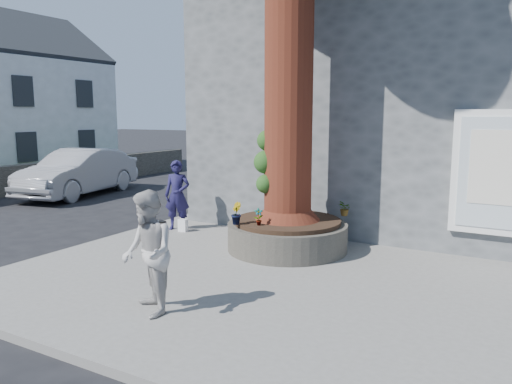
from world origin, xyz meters
The scene contains 14 objects.
ground centered at (0.00, 0.00, 0.00)m, with size 120.00×120.00×0.00m, color black.
pavement centered at (1.50, 1.00, 0.06)m, with size 9.00×8.00×0.12m, color slate.
yellow_line centered at (-3.05, 1.00, 0.00)m, with size 0.10×30.00×0.01m, color yellow.
stone_shop centered at (2.50, 7.20, 3.16)m, with size 10.30×8.30×6.30m.
planter centered at (0.80, 2.00, 0.41)m, with size 2.30×2.30×0.60m.
cottage_far centered at (-16.50, 8.00, 3.79)m, with size 7.30×7.40×8.75m.
man centered at (-2.12, 2.32, 0.91)m, with size 0.57×0.38×1.58m, color #19163D.
woman centered at (0.59, -1.71, 0.94)m, with size 0.80×0.62×1.64m, color #B2AEAA.
shopping_bag centered at (-1.89, 2.21, 0.26)m, with size 0.20×0.12×0.28m, color white.
car_silver centered at (-8.46, 5.07, 0.78)m, with size 1.64×4.71×1.55m, color #95969C.
plant_a centered at (0.57, 1.27, 0.88)m, with size 0.17×0.11×0.32m, color gray.
plant_b centered at (0.16, 1.15, 0.92)m, with size 0.22×0.22×0.41m, color gray.
plant_c centered at (-0.05, 2.85, 0.89)m, with size 0.19×0.19×0.35m, color gray.
plant_d centered at (1.65, 2.85, 0.87)m, with size 0.27×0.24×0.29m, color gray.
Camera 1 is at (4.88, -6.46, 2.73)m, focal length 35.00 mm.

